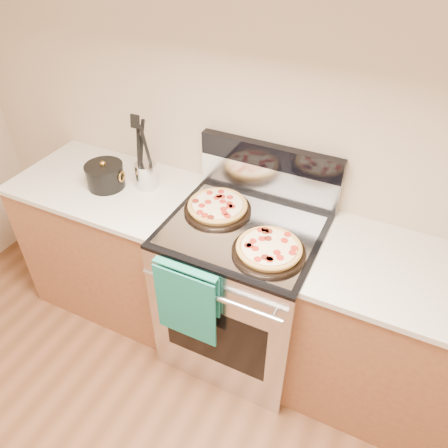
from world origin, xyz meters
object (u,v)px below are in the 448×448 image
at_px(pepperoni_pizza_back, 218,207).
at_px(utensil_crock, 146,175).
at_px(range_body, 242,292).
at_px(pepperoni_pizza_front, 269,249).
at_px(saucepan, 105,177).

height_order(pepperoni_pizza_back, utensil_crock, utensil_crock).
height_order(range_body, pepperoni_pizza_front, pepperoni_pizza_front).
height_order(pepperoni_pizza_back, pepperoni_pizza_front, same).
relative_size(pepperoni_pizza_back, pepperoni_pizza_front, 1.02).
bearing_deg(saucepan, range_body, -0.59).
relative_size(range_body, pepperoni_pizza_front, 2.69).
xyz_separation_m(range_body, saucepan, (-0.84, 0.01, 0.52)).
distance_m(range_body, pepperoni_pizza_front, 0.55).
bearing_deg(range_body, utensil_crock, 170.69).
distance_m(range_body, pepperoni_pizza_back, 0.53).
relative_size(pepperoni_pizza_back, saucepan, 1.67).
distance_m(pepperoni_pizza_front, saucepan, 1.03).
xyz_separation_m(range_body, pepperoni_pizza_front, (0.18, -0.13, 0.50)).
relative_size(pepperoni_pizza_front, saucepan, 1.65).
bearing_deg(saucepan, pepperoni_pizza_back, 4.13).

